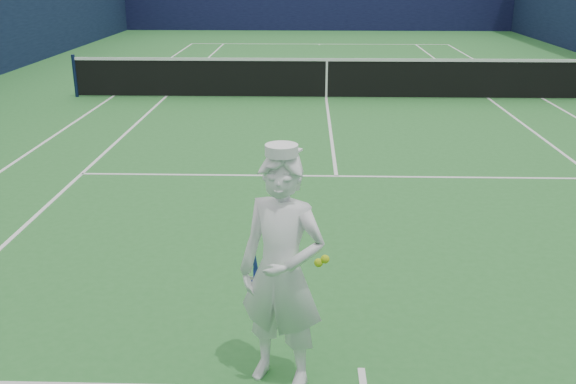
% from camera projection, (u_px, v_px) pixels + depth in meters
% --- Properties ---
extents(ground, '(80.00, 80.00, 0.00)m').
position_uv_depth(ground, '(326.00, 98.00, 16.28)').
color(ground, '#2A702E').
rests_on(ground, ground).
extents(court_markings, '(11.03, 23.83, 0.01)m').
position_uv_depth(court_markings, '(326.00, 98.00, 16.28)').
color(court_markings, white).
rests_on(court_markings, ground).
extents(windscreen_fence, '(20.12, 36.12, 4.00)m').
position_uv_depth(windscreen_fence, '(328.00, 17.00, 15.61)').
color(windscreen_fence, black).
rests_on(windscreen_fence, ground).
extents(tennis_net, '(12.88, 0.09, 1.07)m').
position_uv_depth(tennis_net, '(327.00, 76.00, 16.09)').
color(tennis_net, '#141E4C').
rests_on(tennis_net, ground).
extents(tennis_player, '(0.82, 0.74, 1.98)m').
position_uv_depth(tennis_player, '(282.00, 272.00, 4.91)').
color(tennis_player, white).
rests_on(tennis_player, ground).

